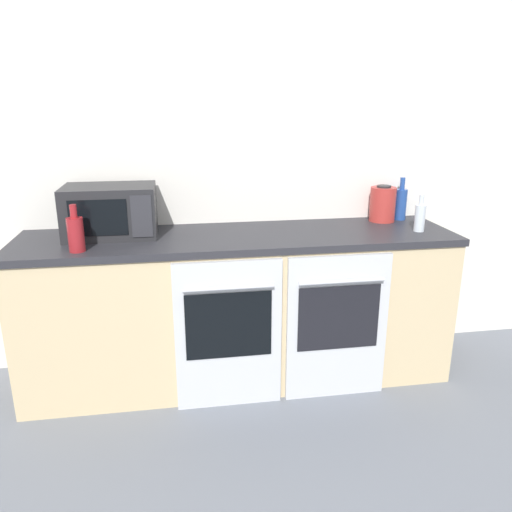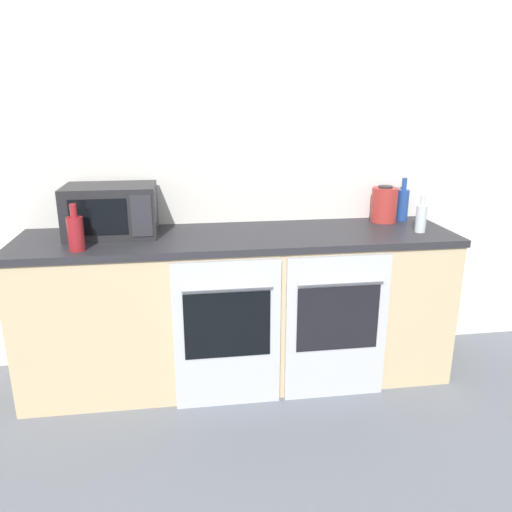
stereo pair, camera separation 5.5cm
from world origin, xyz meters
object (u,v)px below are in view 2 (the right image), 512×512
oven_right (337,327)px  microwave (111,210)px  bottle_blue (403,204)px  bottle_red (76,232)px  kettle (384,204)px  bottle_clear (421,218)px  oven_left (227,334)px

oven_right → microwave: size_ratio=1.69×
microwave → bottle_blue: 1.81m
bottle_red → kettle: size_ratio=1.06×
oven_right → kettle: (0.44, 0.51, 0.58)m
microwave → bottle_clear: size_ratio=2.33×
bottle_red → microwave: bearing=64.3°
microwave → bottle_blue: (1.81, 0.12, -0.04)m
oven_left → bottle_red: size_ratio=3.50×
bottle_clear → kettle: 0.31m
kettle → oven_right: bearing=-130.5°
oven_left → bottle_red: 0.96m
bottle_blue → bottle_clear: bearing=-93.9°
microwave → bottle_clear: microwave is taller
kettle → bottle_red: bearing=-167.8°
bottle_blue → bottle_red: size_ratio=1.12×
bottle_clear → oven_left: bearing=-168.9°
bottle_blue → bottle_red: bearing=-167.9°
bottle_blue → kettle: size_ratio=1.19×
kettle → microwave: bearing=-176.7°
oven_left → bottle_red: (-0.76, 0.12, 0.57)m
oven_left → bottle_clear: size_ratio=3.94×
bottle_red → kettle: bottle_red is taller
bottle_clear → kettle: bearing=111.5°
oven_right → bottle_red: bottle_red is taller
microwave → oven_left: bearing=-34.2°
bottle_clear → kettle: size_ratio=0.95×
bottle_red → bottle_clear: 1.93m
bottle_blue → bottle_red: bottle_blue is taller
microwave → bottle_red: 0.33m
microwave → kettle: size_ratio=2.20×
bottle_blue → kettle: (-0.13, -0.02, 0.00)m
microwave → bottle_red: bearing=-115.7°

